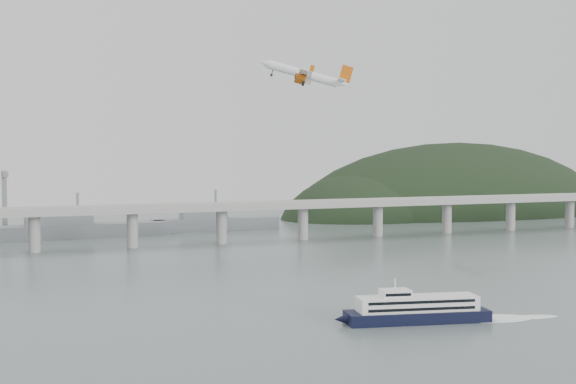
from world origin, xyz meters
name	(u,v)px	position (x,y,z in m)	size (l,w,h in m)	color
ground	(356,315)	(0.00, 0.00, 0.00)	(900.00, 900.00, 0.00)	slate
bridge	(185,213)	(-1.15, 200.00, 17.65)	(800.00, 22.00, 23.90)	#959592
headland	(471,236)	(285.18, 331.75, -19.34)	(365.00, 155.00, 156.00)	black
ferry	(417,310)	(12.53, -15.46, 3.66)	(70.74, 23.53, 13.48)	black
airliner	(305,75)	(28.67, 103.74, 85.52)	(40.16, 37.66, 14.43)	white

